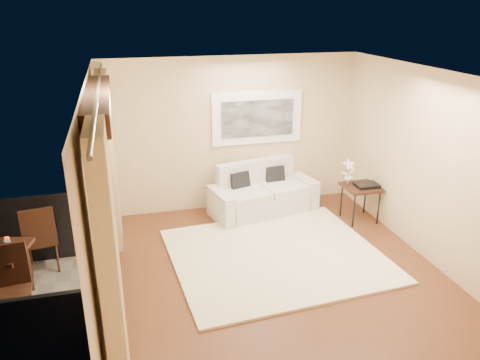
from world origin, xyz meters
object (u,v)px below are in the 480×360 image
object	(u,v)px
side_table	(361,189)
balcony_chair_far	(40,235)
sofa	(262,195)
orchid	(349,172)
balcony_chair_near	(9,281)

from	to	relation	value
side_table	balcony_chair_far	size ratio (longest dim) A/B	0.63
sofa	orchid	bearing A→B (deg)	-35.98
balcony_chair_far	balcony_chair_near	xyz separation A→B (m)	(-0.18, -1.14, 0.01)
sofa	side_table	world-z (taller)	sofa
sofa	balcony_chair_near	distance (m)	4.37
side_table	balcony_chair_far	bearing A→B (deg)	-175.19
balcony_chair_far	side_table	bearing A→B (deg)	176.31
orchid	side_table	bearing A→B (deg)	-44.20
sofa	balcony_chair_far	size ratio (longest dim) A/B	1.99
balcony_chair_near	side_table	bearing A→B (deg)	10.18
sofa	balcony_chair_far	bearing A→B (deg)	-173.32
balcony_chair_far	balcony_chair_near	distance (m)	1.15
side_table	balcony_chair_near	size ratio (longest dim) A/B	0.61
orchid	balcony_chair_near	bearing A→B (deg)	-161.06
balcony_chair_near	balcony_chair_far	bearing A→B (deg)	74.63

